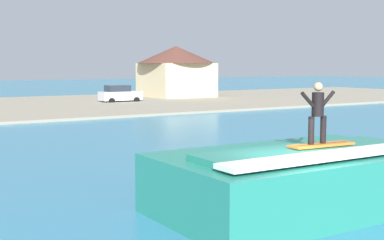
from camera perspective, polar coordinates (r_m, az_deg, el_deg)
ground_plane at (r=13.62m, az=11.31°, el=-11.00°), size 260.00×260.00×0.00m
wave_crest at (r=14.88m, az=10.90°, el=-6.24°), size 7.46×4.30×1.77m
surfboard at (r=14.80m, az=13.58°, el=-2.57°), size 2.00×0.60×0.06m
surfer at (r=14.66m, az=13.20°, el=1.08°), size 1.21×0.32×1.64m
car_far_shore at (r=55.39m, az=-7.68°, el=2.74°), size 4.22×2.10×1.86m
house_gabled_white at (r=63.65m, az=-1.71°, el=5.42°), size 9.21×9.21×6.12m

